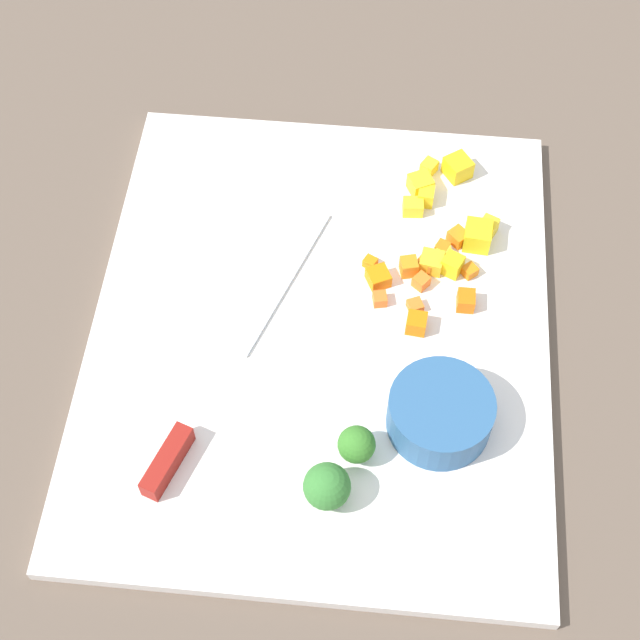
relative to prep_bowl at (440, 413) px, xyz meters
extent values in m
plane|color=brown|center=(0.08, 0.10, -0.03)|extent=(4.00, 4.00, 0.00)
cube|color=white|center=(0.08, 0.10, -0.02)|extent=(0.45, 0.38, 0.01)
cylinder|color=#2B5786|center=(0.00, 0.00, 0.00)|extent=(0.08, 0.08, 0.04)
cube|color=silver|center=(0.12, 0.14, -0.02)|extent=(0.16, 0.07, 0.00)
cube|color=maroon|center=(-0.06, 0.20, -0.01)|extent=(0.06, 0.03, 0.02)
cube|color=orange|center=(0.14, 0.03, -0.01)|extent=(0.02, 0.02, 0.02)
cube|color=orange|center=(0.13, 0.05, -0.01)|extent=(0.02, 0.02, 0.01)
cube|color=orange|center=(0.11, -0.02, -0.01)|extent=(0.02, 0.01, 0.01)
cube|color=orange|center=(0.13, 0.02, -0.01)|extent=(0.02, 0.02, 0.01)
cube|color=orange|center=(0.09, 0.02, -0.01)|extent=(0.02, 0.02, 0.02)
cube|color=orange|center=(0.15, 0.01, -0.01)|extent=(0.02, 0.02, 0.01)
cube|color=orange|center=(0.17, 0.00, -0.01)|extent=(0.01, 0.01, 0.01)
cube|color=orange|center=(0.18, -0.01, -0.01)|extent=(0.02, 0.02, 0.01)
cube|color=orange|center=(0.14, -0.02, -0.01)|extent=(0.02, 0.02, 0.01)
cube|color=orange|center=(0.15, 0.06, -0.01)|extent=(0.01, 0.01, 0.01)
cube|color=orange|center=(0.11, 0.05, -0.01)|extent=(0.01, 0.01, 0.01)
cube|color=orange|center=(0.10, 0.02, -0.01)|extent=(0.02, 0.02, 0.01)
cube|color=yellow|center=(0.26, -0.01, -0.01)|extent=(0.03, 0.03, 0.02)
cube|color=yellow|center=(0.15, -0.01, -0.01)|extent=(0.02, 0.02, 0.02)
cube|color=yellow|center=(0.21, 0.03, -0.01)|extent=(0.02, 0.02, 0.01)
cube|color=yellow|center=(0.22, 0.02, -0.01)|extent=(0.02, 0.02, 0.02)
cube|color=yellow|center=(0.15, 0.01, -0.01)|extent=(0.02, 0.02, 0.01)
cube|color=yellow|center=(0.18, -0.03, -0.01)|extent=(0.03, 0.02, 0.02)
cube|color=yellow|center=(0.23, 0.02, -0.01)|extent=(0.03, 0.03, 0.02)
cube|color=yellow|center=(0.19, -0.04, -0.01)|extent=(0.02, 0.02, 0.02)
cube|color=yellow|center=(0.26, 0.02, -0.01)|extent=(0.02, 0.02, 0.01)
cube|color=yellow|center=(0.16, 0.00, -0.01)|extent=(0.01, 0.01, 0.01)
cylinder|color=#8AAD5E|center=(-0.07, 0.08, -0.01)|extent=(0.01, 0.01, 0.01)
sphere|color=#347531|center=(-0.07, 0.08, 0.00)|extent=(0.04, 0.04, 0.04)
cylinder|color=#8AB35B|center=(-0.03, 0.06, -0.01)|extent=(0.01, 0.01, 0.01)
sphere|color=#367627|center=(-0.03, 0.06, 0.00)|extent=(0.03, 0.03, 0.03)
camera|label=1|loc=(-0.33, 0.06, 0.65)|focal=53.21mm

